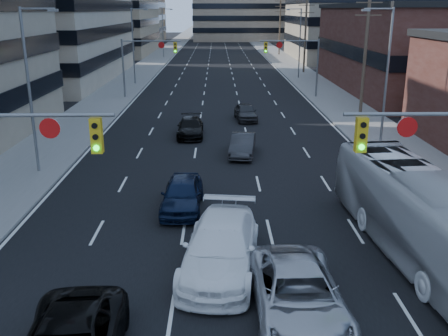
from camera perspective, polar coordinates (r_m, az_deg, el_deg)
name	(u,v)px	position (r m, az deg, el deg)	size (l,w,h in m)	color
road_surface	(218,44)	(137.29, -0.66, 14.00)	(18.00, 300.00, 0.02)	black
sidewalk_left	(175,44)	(137.73, -5.60, 13.96)	(5.00, 300.00, 0.15)	slate
sidewalk_right	(261,44)	(137.80, 4.27, 13.99)	(5.00, 300.00, 0.15)	slate
office_left_far	(101,14)	(109.58, -13.85, 16.76)	(20.00, 30.00, 16.00)	gray
storefront_right_mid	(434,50)	(62.15, 22.85, 12.33)	(20.00, 30.00, 9.00)	#472119
office_right_far	(355,20)	(98.35, 14.74, 16.06)	(22.00, 28.00, 14.00)	gray
bg_block_left	(118,5)	(149.58, -12.03, 17.77)	(24.00, 24.00, 20.00)	#ADA089
bg_block_right	(339,21)	(140.80, 13.01, 16.10)	(22.00, 22.00, 12.00)	gray
signal_far_left	(145,56)	(52.71, -8.98, 12.51)	(6.09, 0.33, 6.00)	slate
signal_far_right	(295,56)	(52.82, 8.17, 12.56)	(6.09, 0.33, 6.00)	slate
utility_pole_block	(366,48)	(44.91, 15.89, 13.10)	(2.20, 0.28, 11.00)	#4C3D2D
utility_pole_midblock	(305,32)	(74.14, 9.29, 15.09)	(2.20, 0.28, 11.00)	#4C3D2D
utility_pole_distant	(280,25)	(103.81, 6.40, 15.89)	(2.20, 0.28, 11.00)	#4C3D2D
streetlight_left_near	(32,84)	(29.03, -21.14, 8.97)	(2.03, 0.22, 9.00)	slate
streetlight_left_mid	(134,42)	(62.91, -10.22, 13.95)	(2.03, 0.22, 9.00)	slate
streetlight_left_far	(164,30)	(97.59, -6.91, 15.34)	(2.03, 0.22, 9.00)	slate
streetlight_right_near	(385,72)	(33.96, 17.90, 10.40)	(2.03, 0.22, 9.00)	slate
streetlight_right_far	(299,40)	(67.96, 8.54, 14.29)	(2.03, 0.22, 9.00)	slate
white_van	(221,247)	(17.77, -0.37, -9.01)	(2.48, 6.10, 1.77)	white
silver_suv	(298,295)	(15.40, 8.45, -14.16)	(2.63, 5.70, 1.59)	#AAAAAE
transit_bus	(421,214)	(19.92, 21.56, -4.96)	(2.72, 11.65, 3.24)	#BCBCBC
sedan_blue	(182,194)	(23.04, -4.80, -2.97)	(1.81, 4.49, 1.53)	black
sedan_grey_center	(243,145)	(31.60, 2.14, 2.66)	(1.44, 4.14, 1.36)	#2C2B2D
sedan_black_far	(190,127)	(36.48, -3.86, 4.65)	(1.86, 4.58, 1.33)	black
sedan_grey_right	(246,112)	(41.85, 2.48, 6.41)	(1.64, 4.08, 1.39)	#2C2C2E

